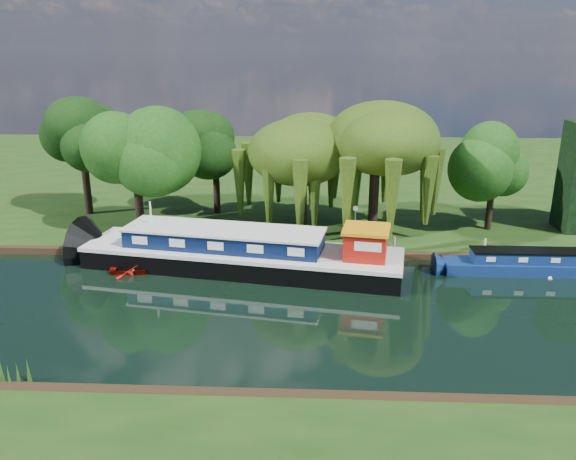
{
  "coord_description": "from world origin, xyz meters",
  "views": [
    {
      "loc": [
        -2.49,
        -27.31,
        13.45
      ],
      "look_at": [
        -3.99,
        5.51,
        2.8
      ],
      "focal_mm": 35.0,
      "sensor_mm": 36.0,
      "label": 1
    }
  ],
  "objects_px": {
    "red_dinghy": "(138,272)",
    "white_cruiser": "(547,274)",
    "dutch_barge": "(244,253)",
    "narrowboat": "(534,264)"
  },
  "relations": [
    {
      "from": "narrowboat",
      "to": "red_dinghy",
      "type": "height_order",
      "value": "narrowboat"
    },
    {
      "from": "red_dinghy",
      "to": "narrowboat",
      "type": "bearing_deg",
      "value": -99.27
    },
    {
      "from": "white_cruiser",
      "to": "narrowboat",
      "type": "bearing_deg",
      "value": 90.41
    },
    {
      "from": "dutch_barge",
      "to": "white_cruiser",
      "type": "distance_m",
      "value": 19.06
    },
    {
      "from": "narrowboat",
      "to": "white_cruiser",
      "type": "distance_m",
      "value": 0.99
    },
    {
      "from": "narrowboat",
      "to": "dutch_barge",
      "type": "bearing_deg",
      "value": -179.36
    },
    {
      "from": "dutch_barge",
      "to": "red_dinghy",
      "type": "bearing_deg",
      "value": -163.25
    },
    {
      "from": "red_dinghy",
      "to": "white_cruiser",
      "type": "xyz_separation_m",
      "value": [
        25.72,
        0.78,
        0.0
      ]
    },
    {
      "from": "narrowboat",
      "to": "white_cruiser",
      "type": "relative_size",
      "value": 5.4
    },
    {
      "from": "red_dinghy",
      "to": "white_cruiser",
      "type": "relative_size",
      "value": 1.64
    }
  ]
}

